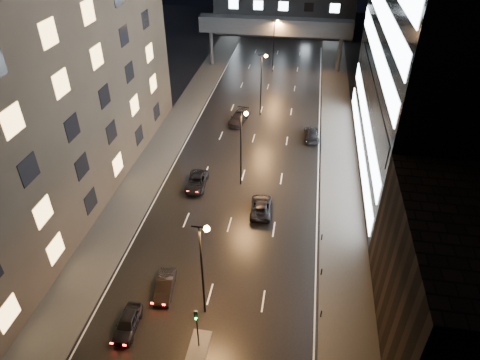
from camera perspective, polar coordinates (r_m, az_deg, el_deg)
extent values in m
plane|color=black|center=(64.47, 1.82, 5.59)|extent=(160.00, 160.00, 0.00)
cube|color=#383533|center=(62.86, -10.20, 4.26)|extent=(5.00, 110.00, 0.15)
cube|color=#383533|center=(59.98, 13.09, 2.26)|extent=(5.00, 110.00, 0.15)
cube|color=#2D2319|center=(50.89, -28.03, 18.01)|extent=(15.00, 48.00, 40.00)
cube|color=black|center=(37.86, 26.98, -12.42)|extent=(10.00, 18.00, 12.00)
cube|color=#333335|center=(89.11, 4.71, 19.79)|extent=(30.00, 3.00, 3.00)
cylinder|color=#333335|center=(92.45, -3.86, 17.16)|extent=(0.80, 0.80, 7.00)
cylinder|color=#333335|center=(90.45, 13.10, 15.96)|extent=(0.80, 0.80, 7.00)
cylinder|color=black|center=(36.53, -5.66, -19.55)|extent=(0.12, 0.12, 3.50)
cube|color=black|center=(34.77, -5.87, -17.44)|extent=(0.28, 0.22, 0.90)
sphere|color=#0CFF33|center=(34.91, -5.90, -17.90)|extent=(0.18, 0.18, 0.18)
cylinder|color=black|center=(39.87, 10.75, -17.20)|extent=(0.12, 0.12, 0.90)
cylinder|color=black|center=(43.16, 10.80, -11.99)|extent=(0.12, 0.12, 0.90)
cylinder|color=black|center=(46.75, 10.84, -7.56)|extent=(0.12, 0.12, 0.90)
cylinder|color=black|center=(36.32, -5.05, -12.21)|extent=(0.18, 0.18, 10.00)
cylinder|color=black|center=(32.85, -5.49, -6.25)|extent=(1.20, 0.12, 0.12)
sphere|color=#FF9E38|center=(32.79, -4.46, -6.50)|extent=(0.50, 0.50, 0.50)
cylinder|color=black|center=(51.68, 0.12, 4.00)|extent=(0.18, 0.18, 10.00)
cylinder|color=black|center=(49.30, 0.12, 8.99)|extent=(1.20, 0.12, 0.12)
sphere|color=#FF9E38|center=(49.26, 0.82, 8.84)|extent=(0.50, 0.50, 0.50)
cylinder|color=black|center=(69.44, 2.82, 12.38)|extent=(0.18, 0.18, 10.00)
cylinder|color=black|center=(67.69, 2.94, 16.29)|extent=(1.20, 0.12, 0.12)
sphere|color=#FF9E38|center=(67.67, 3.46, 16.18)|extent=(0.50, 0.50, 0.50)
cylinder|color=black|center=(88.17, 4.47, 17.27)|extent=(0.18, 0.18, 10.00)
cylinder|color=black|center=(86.80, 4.63, 20.42)|extent=(1.20, 0.12, 0.12)
sphere|color=#FF9E38|center=(86.78, 5.04, 20.32)|extent=(0.50, 0.50, 0.50)
imported|color=black|center=(39.57, -14.75, -17.94)|extent=(1.84, 4.20, 1.41)
imported|color=black|center=(41.52, -9.98, -13.77)|extent=(1.98, 4.40, 1.40)
imported|color=black|center=(53.81, -5.81, -0.25)|extent=(2.65, 5.24, 1.42)
imported|color=black|center=(68.72, -0.19, 8.31)|extent=(2.92, 5.68, 1.58)
imported|color=black|center=(49.62, 2.84, -3.56)|extent=(2.66, 5.23, 1.42)
imported|color=black|center=(64.88, 9.52, 6.06)|extent=(2.48, 5.34, 1.51)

